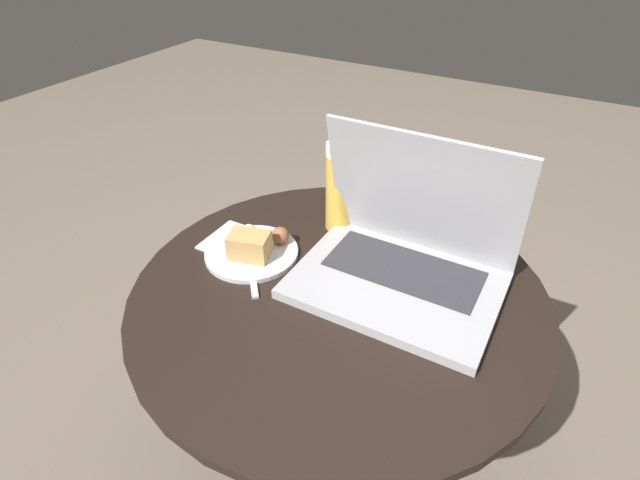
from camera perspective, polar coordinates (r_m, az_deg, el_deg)
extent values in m
plane|color=#726656|center=(1.30, 1.59, -23.81)|extent=(6.00, 6.00, 0.00)
cylinder|color=#515156|center=(1.30, 1.59, -23.64)|extent=(0.39, 0.39, 0.01)
cylinder|color=#515156|center=(1.08, 1.82, -16.50)|extent=(0.07, 0.07, 0.50)
cylinder|color=black|center=(0.89, 2.13, -6.03)|extent=(0.73, 0.73, 0.02)
cube|color=silver|center=(1.00, -8.62, -0.56)|extent=(0.16, 0.11, 0.00)
cube|color=#B2B2B7|center=(0.89, 8.57, -5.11)|extent=(0.35, 0.25, 0.02)
cube|color=#333338|center=(0.91, 9.52, -3.24)|extent=(0.27, 0.12, 0.00)
cube|color=#B2B2B7|center=(0.89, 11.65, 5.01)|extent=(0.35, 0.07, 0.25)
cube|color=#19234C|center=(0.89, 11.58, 4.89)|extent=(0.32, 0.06, 0.22)
cylinder|color=gold|center=(1.00, 2.37, 5.50)|extent=(0.06, 0.06, 0.16)
cylinder|color=white|center=(0.96, 2.50, 10.30)|extent=(0.06, 0.06, 0.02)
cylinder|color=silver|center=(0.97, -7.82, -1.43)|extent=(0.18, 0.18, 0.01)
cube|color=tan|center=(0.94, -8.06, -0.62)|extent=(0.09, 0.07, 0.05)
sphere|color=#9E5B38|center=(0.97, -4.55, 0.53)|extent=(0.03, 0.03, 0.03)
sphere|color=beige|center=(0.99, -8.13, 0.94)|extent=(0.03, 0.03, 0.03)
cube|color=silver|center=(0.92, -7.73, -4.02)|extent=(0.09, 0.10, 0.00)
cube|color=silver|center=(0.99, -8.14, -0.78)|extent=(0.05, 0.06, 0.00)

